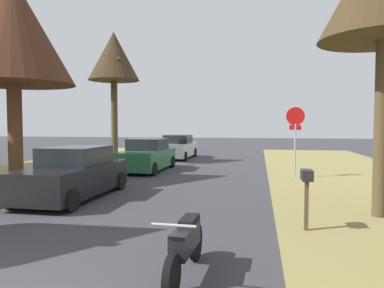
{
  "coord_description": "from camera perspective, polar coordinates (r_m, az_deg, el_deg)",
  "views": [
    {
      "loc": [
        3.22,
        -2.75,
        2.26
      ],
      "look_at": [
        1.08,
        8.79,
        1.63
      ],
      "focal_mm": 33.99,
      "sensor_mm": 36.0,
      "label": 1
    }
  ],
  "objects": [
    {
      "name": "stop_sign_far",
      "position": [
        15.71,
        15.89,
        2.7
      ],
      "size": [
        0.81,
        0.23,
        2.97
      ],
      "color": "#9EA0A5",
      "rests_on": "grass_verge_right"
    },
    {
      "name": "street_tree_left_mid_a",
      "position": [
        15.43,
        -26.33,
        15.6
      ],
      "size": [
        4.39,
        4.39,
        7.7
      ],
      "color": "brown",
      "rests_on": "grass_verge_left"
    },
    {
      "name": "street_tree_left_mid_b",
      "position": [
        21.68,
        -12.18,
        13.05
      ],
      "size": [
        2.9,
        2.9,
        7.48
      ],
      "color": "#493A27",
      "rests_on": "grass_verge_left"
    },
    {
      "name": "parked_sedan_black",
      "position": [
        11.8,
        -18.13,
        -4.57
      ],
      "size": [
        1.98,
        4.42,
        1.57
      ],
      "color": "black",
      "rests_on": "ground"
    },
    {
      "name": "parked_sedan_green",
      "position": [
        17.97,
        -7.1,
        -1.88
      ],
      "size": [
        1.98,
        4.42,
        1.57
      ],
      "color": "#28663D",
      "rests_on": "ground"
    },
    {
      "name": "parked_sedan_white",
      "position": [
        24.4,
        -2.29,
        -0.57
      ],
      "size": [
        1.98,
        4.42,
        1.57
      ],
      "color": "white",
      "rests_on": "ground"
    },
    {
      "name": "parked_motorcycle",
      "position": [
        5.57,
        -1.0,
        -15.52
      ],
      "size": [
        0.6,
        2.05,
        0.97
      ],
      "color": "black",
      "rests_on": "ground"
    },
    {
      "name": "curbside_mailbox",
      "position": [
        7.96,
        17.57,
        -5.76
      ],
      "size": [
        0.22,
        0.44,
        1.27
      ],
      "color": "brown",
      "rests_on": "grass_verge_right"
    }
  ]
}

